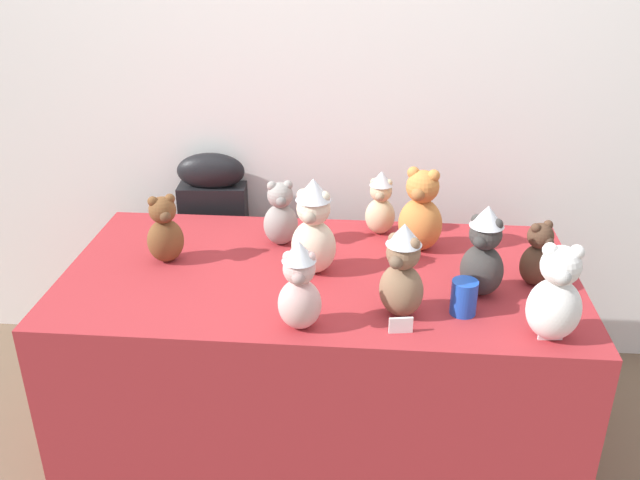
# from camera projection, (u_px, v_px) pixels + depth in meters

# --- Properties ---
(wall_back) EXTENTS (7.00, 0.08, 2.60)m
(wall_back) POSITION_uv_depth(u_px,v_px,m) (335.00, 56.00, 2.71)
(wall_back) COLOR white
(wall_back) RESTS_ON ground_plane
(display_table) EXTENTS (1.73, 0.88, 0.71)m
(display_table) POSITION_uv_depth(u_px,v_px,m) (320.00, 358.00, 2.50)
(display_table) COLOR maroon
(display_table) RESTS_ON ground_plane
(instrument_case) EXTENTS (0.29, 0.14, 0.93)m
(instrument_case) POSITION_uv_depth(u_px,v_px,m) (217.00, 254.00, 3.00)
(instrument_case) COLOR black
(instrument_case) RESTS_ON ground_plane
(teddy_bear_cream) EXTENTS (0.17, 0.15, 0.34)m
(teddy_bear_cream) POSITION_uv_depth(u_px,v_px,m) (313.00, 228.00, 2.28)
(teddy_bear_cream) COLOR beige
(teddy_bear_cream) RESTS_ON display_table
(teddy_bear_sand) EXTENTS (0.12, 0.11, 0.25)m
(teddy_bear_sand) POSITION_uv_depth(u_px,v_px,m) (381.00, 203.00, 2.57)
(teddy_bear_sand) COLOR #CCB78E
(teddy_bear_sand) RESTS_ON display_table
(teddy_bear_mocha) EXTENTS (0.18, 0.17, 0.30)m
(teddy_bear_mocha) POSITION_uv_depth(u_px,v_px,m) (402.00, 272.00, 2.03)
(teddy_bear_mocha) COLOR #7F6047
(teddy_bear_mocha) RESTS_ON display_table
(teddy_bear_charcoal) EXTENTS (0.18, 0.17, 0.30)m
(teddy_bear_charcoal) POSITION_uv_depth(u_px,v_px,m) (484.00, 252.00, 2.15)
(teddy_bear_charcoal) COLOR #383533
(teddy_bear_charcoal) RESTS_ON display_table
(teddy_bear_chestnut) EXTENTS (0.16, 0.15, 0.25)m
(teddy_bear_chestnut) POSITION_uv_depth(u_px,v_px,m) (165.00, 231.00, 2.37)
(teddy_bear_chestnut) COLOR brown
(teddy_bear_chestnut) RESTS_ON display_table
(teddy_bear_blush) EXTENTS (0.13, 0.12, 0.28)m
(teddy_bear_blush) POSITION_uv_depth(u_px,v_px,m) (299.00, 286.00, 1.97)
(teddy_bear_blush) COLOR beige
(teddy_bear_blush) RESTS_ON display_table
(teddy_bear_snow) EXTENTS (0.17, 0.14, 0.30)m
(teddy_bear_snow) POSITION_uv_depth(u_px,v_px,m) (556.00, 296.00, 1.93)
(teddy_bear_snow) COLOR white
(teddy_bear_snow) RESTS_ON display_table
(teddy_bear_cocoa) EXTENTS (0.15, 0.14, 0.22)m
(teddy_bear_cocoa) POSITION_uv_depth(u_px,v_px,m) (538.00, 256.00, 2.23)
(teddy_bear_cocoa) COLOR #4C3323
(teddy_bear_cocoa) RESTS_ON display_table
(teddy_bear_ash) EXTENTS (0.15, 0.13, 0.25)m
(teddy_bear_ash) POSITION_uv_depth(u_px,v_px,m) (281.00, 215.00, 2.49)
(teddy_bear_ash) COLOR gray
(teddy_bear_ash) RESTS_ON display_table
(teddy_bear_ginger) EXTENTS (0.19, 0.18, 0.31)m
(teddy_bear_ginger) POSITION_uv_depth(u_px,v_px,m) (421.00, 212.00, 2.44)
(teddy_bear_ginger) COLOR #D17F3D
(teddy_bear_ginger) RESTS_ON display_table
(party_cup_blue) EXTENTS (0.08, 0.08, 0.11)m
(party_cup_blue) POSITION_uv_depth(u_px,v_px,m) (464.00, 297.00, 2.08)
(party_cup_blue) COLOR blue
(party_cup_blue) RESTS_ON display_table
(name_card_front_left) EXTENTS (0.07, 0.02, 0.05)m
(name_card_front_left) POSITION_uv_depth(u_px,v_px,m) (401.00, 325.00, 2.00)
(name_card_front_left) COLOR white
(name_card_front_left) RESTS_ON display_table
(name_card_front_middle) EXTENTS (0.07, 0.01, 0.05)m
(name_card_front_middle) POSITION_uv_depth(u_px,v_px,m) (551.00, 332.00, 1.96)
(name_card_front_middle) COLOR white
(name_card_front_middle) RESTS_ON display_table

